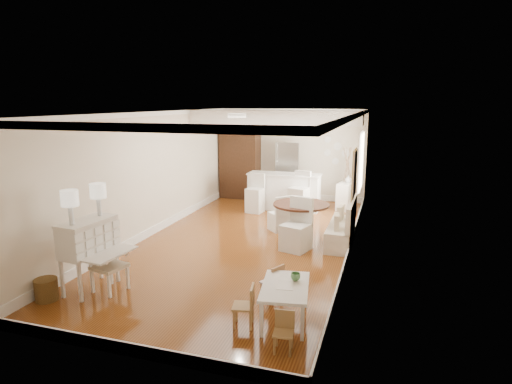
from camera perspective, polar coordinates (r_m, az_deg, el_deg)
The scene contains 20 objects.
room at distance 9.30m, azimuth -0.57°, elevation 5.57°, with size 9.00×9.04×2.82m.
secretary_bureau at distance 7.48m, azimuth -21.33°, elevation -7.83°, with size 0.92×0.94×1.18m, color silver.
gustavian_armchair at distance 7.37m, azimuth -18.99°, elevation -9.25°, with size 0.50×0.50×0.87m, color white.
wicker_basket at distance 7.51m, azimuth -26.17°, elevation -11.60°, with size 0.34×0.34×0.34m, color brown.
kids_table at distance 6.18m, azimuth 3.88°, elevation -14.55°, with size 0.64×1.06×0.53m, color white.
kids_chair_a at distance 6.02m, azimuth -1.71°, elevation -14.90°, with size 0.29×0.29×0.59m, color #A27C4A.
kids_chair_b at distance 6.74m, azimuth 2.13°, elevation -11.87°, with size 0.28×0.28×0.59m, color tan.
kids_chair_c at distance 5.51m, azimuth 3.68°, elevation -18.17°, with size 0.25×0.25×0.51m, color olive.
banquette at distance 9.36m, azimuth 11.26°, elevation -3.93°, with size 0.52×1.60×0.98m, color silver.
dining_table at distance 9.49m, azimuth 5.98°, elevation -3.99°, with size 1.22×1.22×0.84m, color #492417.
slip_chair_near at distance 8.83m, azimuth 5.36°, elevation -4.36°, with size 0.51×0.54×1.09m, color white.
slip_chair_far at distance 10.17m, azimuth 3.09°, elevation -2.79°, with size 0.41×0.42×0.86m, color white.
breakfast_counter at distance 12.16m, azimuth 3.75°, elevation 0.08°, with size 2.05×0.65×1.03m, color white.
bar_stool_left at distance 11.80m, azimuth -0.15°, elevation -0.17°, with size 0.43×0.43×1.07m, color white.
bar_stool_right at distance 11.64m, azimuth 5.78°, elevation -0.13°, with size 0.47×0.47×1.17m, color silver.
pantry_cabinet at distance 13.55m, azimuth -2.14°, elevation 4.05°, with size 1.20×0.60×2.30m, color #381E11.
fridge at distance 13.05m, azimuth 5.72°, elevation 2.58°, with size 0.75×0.65×1.80m, color silver.
sideboard at distance 12.44m, azimuth 11.92°, elevation -0.49°, with size 0.36×0.81×0.77m, color white.
pencil_cup at distance 6.21m, azimuth 5.29°, elevation -11.18°, with size 0.14×0.14×0.11m, color #5DA060.
branch_vase at distance 12.36m, azimuth 12.22°, elevation 1.73°, with size 0.20×0.20×0.21m, color white.
Camera 1 is at (2.88, -8.47, 3.02)m, focal length 30.00 mm.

